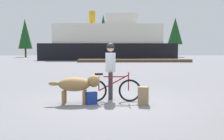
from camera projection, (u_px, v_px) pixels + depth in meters
ground_plane at (107, 103)px, 7.38m from camera, size 160.00×160.00×0.00m
bicycle at (112, 89)px, 7.56m from camera, size 1.71×0.44×0.89m
person_cyclist at (110, 65)px, 7.97m from camera, size 0.32×0.53×1.79m
dog at (77, 84)px, 7.26m from camera, size 1.49×0.47×0.84m
backpack at (143, 96)px, 7.11m from camera, size 0.33×0.27×0.52m
handbag_pannier at (91, 98)px, 7.24m from camera, size 0.36×0.26×0.35m
dock_pier at (134, 61)px, 35.01m from camera, size 15.56×2.50×0.40m
ferry_boat at (108, 43)px, 43.69m from camera, size 22.52×7.63×8.36m
pine_tree_far_left at (25, 34)px, 62.22m from camera, size 3.38×3.38×9.47m
pine_tree_center at (118, 35)px, 64.75m from camera, size 3.89×3.89×9.32m
pine_tree_far_right at (175, 31)px, 64.28m from camera, size 3.80×3.80×10.04m
pine_tree_mid_back at (103, 31)px, 68.65m from camera, size 3.73×3.73×11.40m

